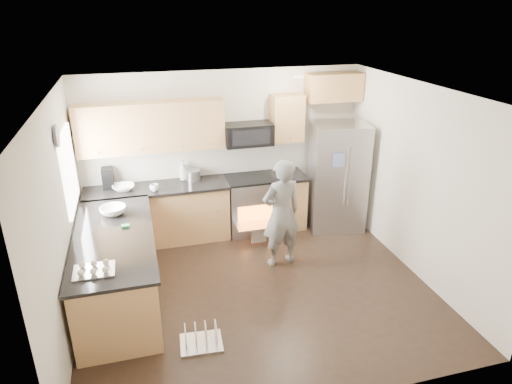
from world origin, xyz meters
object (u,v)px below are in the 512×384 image
object	(u,v)px
dish_rack	(201,339)
refrigerator	(337,177)
person	(281,213)
stove_range	(250,192)

from	to	relation	value
dish_rack	refrigerator	bearing A→B (deg)	41.11
refrigerator	person	distance (m)	1.56
person	stove_range	bearing A→B (deg)	-91.96
refrigerator	stove_range	bearing A→B (deg)	-179.70
stove_range	refrigerator	xyz separation A→B (m)	(1.42, -0.24, 0.21)
stove_range	dish_rack	xyz separation A→B (m)	(-1.24, -2.56, -0.60)
stove_range	refrigerator	distance (m)	1.46
stove_range	dish_rack	distance (m)	2.91
stove_range	person	bearing A→B (deg)	-82.30
person	dish_rack	world-z (taller)	person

